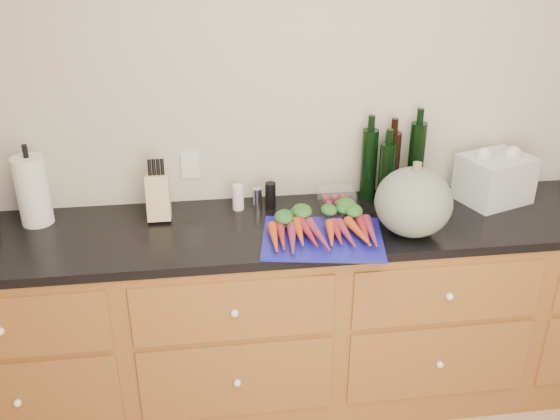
{
  "coord_description": "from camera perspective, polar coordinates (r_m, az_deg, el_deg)",
  "views": [
    {
      "loc": [
        -0.54,
        -1.09,
        2.19
      ],
      "look_at": [
        -0.24,
        1.2,
        1.06
      ],
      "focal_mm": 40.0,
      "sensor_mm": 36.0,
      "label": 1
    }
  ],
  "objects": [
    {
      "name": "squash",
      "position": [
        2.64,
        12.12,
        0.71
      ],
      "size": [
        0.32,
        0.32,
        0.29
      ],
      "primitive_type": "ellipsoid",
      "color": "#596655",
      "rests_on": "countertop"
    },
    {
      "name": "paper_towel",
      "position": [
        2.87,
        -21.68,
        1.64
      ],
      "size": [
        0.14,
        0.14,
        0.3
      ],
      "primitive_type": "cylinder",
      "color": "white",
      "rests_on": "countertop"
    },
    {
      "name": "grinder_pepper",
      "position": [
        2.85,
        -0.88,
        1.37
      ],
      "size": [
        0.05,
        0.05,
        0.12
      ],
      "primitive_type": "cylinder",
      "color": "black",
      "rests_on": "countertop"
    },
    {
      "name": "cutting_board",
      "position": [
        2.59,
        3.9,
        -2.61
      ],
      "size": [
        0.55,
        0.45,
        0.01
      ],
      "primitive_type": "cube",
      "rotation": [
        0.0,
        0.0,
        -0.17
      ],
      "color": "#17179A",
      "rests_on": "countertop"
    },
    {
      "name": "countertop",
      "position": [
        2.76,
        4.61,
        -1.43
      ],
      "size": [
        3.64,
        0.62,
        0.04
      ],
      "primitive_type": "cube",
      "color": "black",
      "rests_on": "cabinets"
    },
    {
      "name": "cabinets",
      "position": [
        3.0,
        4.3,
        -9.44
      ],
      "size": [
        3.6,
        0.64,
        0.9
      ],
      "color": "brown",
      "rests_on": "ground"
    },
    {
      "name": "tomato_box",
      "position": [
        2.89,
        5.19,
        1.18
      ],
      "size": [
        0.16,
        0.12,
        0.07
      ],
      "primitive_type": "cube",
      "color": "white",
      "rests_on": "countertop"
    },
    {
      "name": "knife_block",
      "position": [
        2.78,
        -11.06,
        1.18
      ],
      "size": [
        0.1,
        0.1,
        0.2
      ],
      "primitive_type": "cube",
      "color": "tan",
      "rests_on": "countertop"
    },
    {
      "name": "grinder_salt",
      "position": [
        2.83,
        -3.85,
        1.16
      ],
      "size": [
        0.05,
        0.05,
        0.12
      ],
      "primitive_type": "cylinder",
      "color": "silver",
      "rests_on": "countertop"
    },
    {
      "name": "canister_chrome",
      "position": [
        2.84,
        -2.08,
        1.08
      ],
      "size": [
        0.04,
        0.04,
        0.1
      ],
      "primitive_type": "cylinder",
      "color": "silver",
      "rests_on": "countertop"
    },
    {
      "name": "bottles",
      "position": [
        2.94,
        10.14,
        4.02
      ],
      "size": [
        0.3,
        0.15,
        0.36
      ],
      "color": "black",
      "rests_on": "countertop"
    },
    {
      "name": "grocery_bag",
      "position": [
        3.06,
        19.03,
        2.73
      ],
      "size": [
        0.36,
        0.32,
        0.22
      ],
      "primitive_type": null,
      "rotation": [
        0.0,
        0.0,
        0.34
      ],
      "color": "silver",
      "rests_on": "countertop"
    },
    {
      "name": "carrots",
      "position": [
        2.62,
        3.74,
        -1.53
      ],
      "size": [
        0.45,
        0.33,
        0.06
      ],
      "color": "#C74617",
      "rests_on": "cutting_board"
    },
    {
      "name": "wall_back",
      "position": [
        2.91,
        3.56,
        8.19
      ],
      "size": [
        4.1,
        0.05,
        2.6
      ],
      "primitive_type": "cube",
      "color": "beige",
      "rests_on": "ground"
    }
  ]
}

